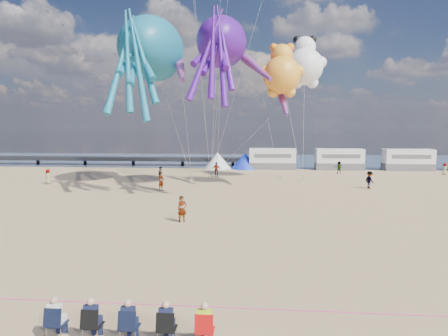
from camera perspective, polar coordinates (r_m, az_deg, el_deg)
ground at (r=19.52m, az=-7.46°, el=-12.61°), size 120.00×120.00×0.00m
water at (r=73.43m, az=1.84°, el=1.16°), size 120.00×120.00×0.00m
pier at (r=70.05m, az=-22.23°, el=1.28°), size 60.00×3.00×0.50m
motorhome_0 at (r=58.27m, az=6.92°, el=1.32°), size 6.60×2.50×3.00m
motorhome_1 at (r=59.35m, az=16.13°, el=1.21°), size 6.60×2.50×3.00m
motorhome_2 at (r=61.89m, az=24.79°, el=1.08°), size 6.60×2.50×3.00m
tent_white at (r=58.58m, az=-0.93°, el=1.09°), size 4.00×4.00×2.40m
tent_blue at (r=58.30m, az=2.99°, el=1.06°), size 4.00×4.00×2.40m
spectator_row at (r=12.63m, az=-13.33°, el=-20.30°), size 6.10×0.90×1.30m
rope_line at (r=15.01m, az=-11.81°, el=-18.50°), size 34.00×0.03×0.03m
standing_person at (r=26.16m, az=-6.01°, el=-5.85°), size 0.75×0.68×1.71m
beachgoer_0 at (r=46.84m, az=-23.83°, el=-1.14°), size 0.49×0.65×1.62m
beachgoer_1 at (r=46.53m, az=-9.02°, el=-0.78°), size 0.66×0.86×1.57m
beachgoer_2 at (r=42.41m, az=20.08°, el=-1.61°), size 0.93×1.03×1.74m
beachgoer_3 at (r=48.57m, az=-1.11°, el=-0.24°), size 1.37×1.05×1.87m
beachgoer_4 at (r=54.61m, az=16.10°, el=0.09°), size 1.02×0.59×1.63m
beachgoer_5 at (r=39.07m, az=-8.98°, el=-1.89°), size 1.30×1.70×1.79m
beachgoer_6 at (r=58.61m, az=28.99°, el=-0.10°), size 0.61×0.48×1.50m
sandbag_a at (r=45.65m, az=-4.63°, el=-1.70°), size 0.50×0.35×0.22m
sandbag_b at (r=47.76m, az=-1.01°, el=-1.34°), size 0.50×0.35×0.22m
sandbag_c at (r=45.97m, az=11.17°, el=-1.74°), size 0.50×0.35×0.22m
sandbag_d at (r=48.37m, az=7.91°, el=-1.31°), size 0.50×0.35×0.22m
sandbag_e at (r=47.70m, az=-1.96°, el=-1.35°), size 0.50×0.35×0.22m
kite_octopus_teal at (r=43.51m, az=-10.33°, el=16.35°), size 9.16×12.54×13.18m
kite_octopus_purple at (r=39.76m, az=-0.34°, el=17.50°), size 4.70×10.03×11.24m
kite_panda at (r=46.22m, az=11.47°, el=14.00°), size 5.18×4.91×6.91m
kite_teddy_orange at (r=40.43m, az=8.26°, el=12.98°), size 5.72×5.57×6.31m
windsock_left at (r=39.88m, az=-6.24°, el=13.71°), size 2.95×8.01×7.98m
windsock_mid at (r=39.80m, az=4.76°, el=14.00°), size 3.67×6.49×6.67m
windsock_right at (r=40.37m, az=8.53°, el=9.03°), size 1.27×4.75×4.69m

